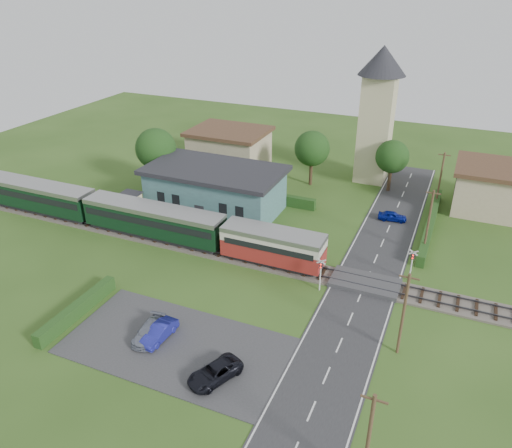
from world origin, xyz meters
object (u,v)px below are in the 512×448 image
at_px(train, 129,215).
at_px(house_east, 492,188).
at_px(car_park_silver, 149,331).
at_px(church_tower, 378,105).
at_px(car_on_road, 392,216).
at_px(equipment_hut, 131,204).
at_px(pedestrian_far, 150,213).
at_px(crossing_signal_near, 321,270).
at_px(station_building, 215,189).
at_px(car_park_dark, 215,372).
at_px(house_west, 229,148).
at_px(pedestrian_near, 250,233).
at_px(crossing_signal_far, 412,261).

bearing_deg(train, house_east, 31.52).
bearing_deg(car_park_silver, church_tower, 69.63).
height_order(house_east, car_on_road, house_east).
relative_size(equipment_hut, church_tower, 0.14).
relative_size(church_tower, pedestrian_far, 11.46).
height_order(crossing_signal_near, car_park_silver, crossing_signal_near).
distance_m(station_building, pedestrian_far, 8.09).
xyz_separation_m(church_tower, car_park_dark, (-2.11, -41.95, -9.57)).
relative_size(equipment_hut, house_west, 0.24).
xyz_separation_m(station_building, pedestrian_near, (7.32, -6.37, -1.30)).
relative_size(church_tower, car_park_silver, 4.62).
distance_m(equipment_hut, train, 3.87).
xyz_separation_m(crossing_signal_far, car_park_silver, (-17.52, -16.42, -1.51)).
height_order(station_building, car_on_road, station_building).
relative_size(crossing_signal_far, car_park_dark, 0.80).
bearing_deg(church_tower, train, -128.76).
distance_m(train, house_west, 23.02).
bearing_deg(train, crossing_signal_near, -6.17).
height_order(equipment_hut, crossing_signal_far, crossing_signal_far).
bearing_deg(pedestrian_near, train, 31.80).
relative_size(car_park_silver, car_park_dark, 0.93).
bearing_deg(house_west, car_park_silver, -73.34).
relative_size(house_east, car_park_silver, 2.31).
bearing_deg(equipment_hut, car_park_silver, -50.74).
bearing_deg(crossing_signal_far, equipment_hut, 178.54).
xyz_separation_m(station_building, car_on_road, (19.98, 5.31, -2.10)).
xyz_separation_m(car_park_dark, pedestrian_near, (-5.57, 18.58, 0.74)).
height_order(church_tower, house_west, church_tower).
bearing_deg(pedestrian_far, car_park_dark, -114.00).
height_order(house_west, crossing_signal_near, house_west).
distance_m(crossing_signal_near, car_park_silver, 15.61).
xyz_separation_m(house_west, pedestrian_far, (-0.19, -20.04, -1.57)).
relative_size(train, house_east, 4.91).
bearing_deg(car_park_silver, crossing_signal_near, 40.57).
relative_size(church_tower, car_on_road, 5.50).
relative_size(pedestrian_near, pedestrian_far, 1.22).
bearing_deg(pedestrian_far, station_building, -18.39).
relative_size(house_west, car_park_dark, 2.63).
xyz_separation_m(train, car_on_road, (25.86, 14.31, -1.58)).
xyz_separation_m(crossing_signal_near, pedestrian_far, (-21.59, 5.37, -0.92)).
distance_m(station_building, house_east, 32.70).
bearing_deg(equipment_hut, house_west, 81.38).
xyz_separation_m(house_west, house_east, (35.00, -1.00, 0.00)).
bearing_deg(house_west, house_east, -1.64).
distance_m(station_building, pedestrian_near, 9.79).
relative_size(train, car_park_silver, 11.34).
distance_m(station_building, church_tower, 23.89).
bearing_deg(car_on_road, house_west, 63.90).
distance_m(equipment_hut, crossing_signal_far, 31.61).
bearing_deg(crossing_signal_far, train, -175.36).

